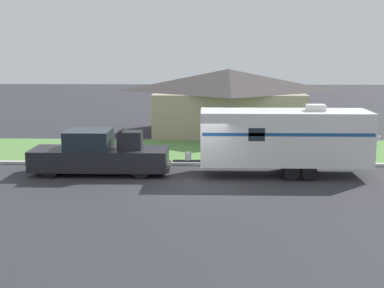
% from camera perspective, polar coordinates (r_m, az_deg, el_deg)
% --- Properties ---
extents(ground_plane, '(120.00, 120.00, 0.00)m').
position_cam_1_polar(ground_plane, '(22.53, 0.62, -4.35)').
color(ground_plane, '#2D2D33').
extents(curb_strip, '(80.00, 0.30, 0.14)m').
position_cam_1_polar(curb_strip, '(26.15, 0.78, -2.12)').
color(curb_strip, '#ADADA8').
rests_on(curb_strip, ground_plane).
extents(lawn_strip, '(80.00, 7.00, 0.03)m').
position_cam_1_polar(lawn_strip, '(29.74, 0.89, -0.70)').
color(lawn_strip, '#568442').
rests_on(lawn_strip, ground_plane).
extents(house_across_street, '(10.35, 7.43, 4.25)m').
position_cam_1_polar(house_across_street, '(35.91, 3.85, 4.72)').
color(house_across_street, gray).
rests_on(house_across_street, ground_plane).
extents(pickup_truck, '(6.28, 2.05, 2.09)m').
position_cam_1_polar(pickup_truck, '(24.60, -9.86, -1.11)').
color(pickup_truck, black).
rests_on(pickup_truck, ground_plane).
extents(travel_trailer, '(8.73, 2.37, 3.20)m').
position_cam_1_polar(travel_trailer, '(24.20, 9.84, 0.72)').
color(travel_trailer, black).
rests_on(travel_trailer, ground_plane).
extents(mailbox, '(0.48, 0.20, 1.35)m').
position_cam_1_polar(mailbox, '(28.07, 18.98, 0.18)').
color(mailbox, brown).
rests_on(mailbox, ground_plane).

